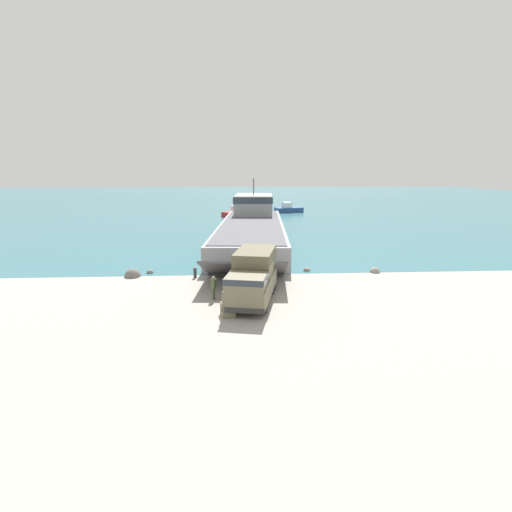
% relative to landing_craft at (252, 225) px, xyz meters
% --- Properties ---
extents(ground_plane, '(240.00, 240.00, 0.00)m').
position_rel_landing_craft_xyz_m(ground_plane, '(-0.79, -24.69, -1.86)').
color(ground_plane, '#9E998E').
extents(water_surface, '(240.00, 180.00, 0.01)m').
position_rel_landing_craft_xyz_m(water_surface, '(-0.79, 72.00, -1.86)').
color(water_surface, '#336B75').
rests_on(water_surface, ground_plane).
extents(landing_craft, '(10.14, 37.46, 7.64)m').
position_rel_landing_craft_xyz_m(landing_craft, '(0.00, 0.00, 0.00)').
color(landing_craft, gray).
rests_on(landing_craft, ground_plane).
extents(military_truck, '(4.05, 7.56, 3.36)m').
position_rel_landing_craft_xyz_m(military_truck, '(-1.19, -24.93, -0.19)').
color(military_truck, '#6B664C').
rests_on(military_truck, ground_plane).
extents(soldier_on_ramp, '(0.36, 0.49, 1.67)m').
position_rel_landing_craft_xyz_m(soldier_on_ramp, '(-3.90, -24.56, -0.90)').
color(soldier_on_ramp, '#475638').
rests_on(soldier_on_ramp, ground_plane).
extents(moored_boat_a, '(6.74, 2.84, 1.89)m').
position_rel_landing_craft_xyz_m(moored_boat_a, '(2.68, 21.83, -1.23)').
color(moored_boat_a, '#2D7060').
rests_on(moored_boat_a, ground_plane).
extents(moored_boat_b, '(6.26, 4.14, 2.14)m').
position_rel_landing_craft_xyz_m(moored_boat_b, '(9.42, 33.35, -1.15)').
color(moored_boat_b, navy).
rests_on(moored_boat_b, ground_plane).
extents(moored_boat_c, '(7.15, 7.84, 1.99)m').
position_rel_landing_craft_xyz_m(moored_boat_c, '(-1.14, 27.83, -1.20)').
color(moored_boat_c, '#B22323').
rests_on(moored_boat_c, ground_plane).
extents(mooring_bollard, '(0.30, 0.30, 0.87)m').
position_rel_landing_craft_xyz_m(mooring_bollard, '(-5.71, -18.77, -1.39)').
color(mooring_bollard, '#333338').
rests_on(mooring_bollard, ground_plane).
extents(cargo_crate, '(0.98, 1.11, 0.81)m').
position_rel_landing_craft_xyz_m(cargo_crate, '(-2.90, -27.84, -1.46)').
color(cargo_crate, '#6B664C').
rests_on(cargo_crate, ground_plane).
extents(shoreline_rock_a, '(0.63, 0.63, 0.63)m').
position_rel_landing_craft_xyz_m(shoreline_rock_a, '(4.03, -17.04, -1.86)').
color(shoreline_rock_a, gray).
rests_on(shoreline_rock_a, ground_plane).
extents(shoreline_rock_b, '(0.89, 0.89, 0.89)m').
position_rel_landing_craft_xyz_m(shoreline_rock_b, '(9.91, -17.90, -1.86)').
color(shoreline_rock_b, gray).
rests_on(shoreline_rock_b, ground_plane).
extents(shoreline_rock_c, '(0.62, 0.62, 0.62)m').
position_rel_landing_craft_xyz_m(shoreline_rock_c, '(-9.79, -16.97, -1.86)').
color(shoreline_rock_c, gray).
rests_on(shoreline_rock_c, ground_plane).
extents(shoreline_rock_d, '(1.35, 1.35, 1.35)m').
position_rel_landing_craft_xyz_m(shoreline_rock_d, '(-11.01, -18.09, -1.86)').
color(shoreline_rock_d, '#66605B').
rests_on(shoreline_rock_d, ground_plane).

